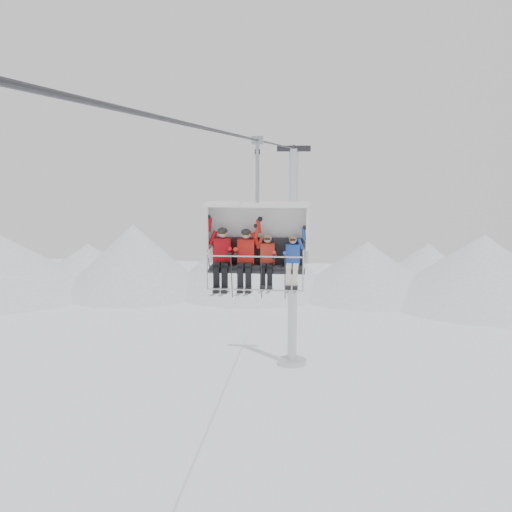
# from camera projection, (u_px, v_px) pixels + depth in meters

# --- Properties ---
(ridgeline) EXTENTS (72.00, 21.00, 7.00)m
(ridgeline) POSITION_uv_depth(u_px,v_px,m) (285.00, 265.00, 59.51)
(ridgeline) COLOR white
(ridgeline) RESTS_ON ground
(lift_tower_right) EXTENTS (2.00, 1.80, 13.48)m
(lift_tower_right) POSITION_uv_depth(u_px,v_px,m) (293.00, 273.00, 39.19)
(lift_tower_right) COLOR silver
(lift_tower_right) RESTS_ON ground
(haul_cable) EXTENTS (0.06, 50.00, 0.06)m
(haul_cable) POSITION_uv_depth(u_px,v_px,m) (256.00, 140.00, 16.40)
(haul_cable) COLOR #29292E
(haul_cable) RESTS_ON lift_tower_left
(chairlift_carrier) EXTENTS (2.74, 1.17, 3.98)m
(chairlift_carrier) POSITION_uv_depth(u_px,v_px,m) (258.00, 236.00, 17.28)
(chairlift_carrier) COLOR black
(chairlift_carrier) RESTS_ON haul_cable
(skier_far_left) EXTENTS (0.46, 1.69, 1.80)m
(skier_far_left) POSITION_uv_depth(u_px,v_px,m) (222.00, 255.00, 17.15)
(skier_far_left) COLOR #AB0910
(skier_far_left) RESTS_ON chairlift_carrier
(skier_center_left) EXTENTS (0.45, 1.69, 1.76)m
(skier_center_left) POSITION_uv_depth(u_px,v_px,m) (246.00, 256.00, 17.08)
(skier_center_left) COLOR red
(skier_center_left) RESTS_ON chairlift_carrier
(skier_center_right) EXTENTS (0.38, 1.69, 1.54)m
(skier_center_right) POSITION_uv_depth(u_px,v_px,m) (267.00, 259.00, 17.02)
(skier_center_right) COLOR red
(skier_center_right) RESTS_ON chairlift_carrier
(skier_far_right) EXTENTS (0.37, 1.69, 1.50)m
(skier_far_right) POSITION_uv_depth(u_px,v_px,m) (293.00, 260.00, 16.95)
(skier_far_right) COLOR #2349B0
(skier_far_right) RESTS_ON chairlift_carrier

